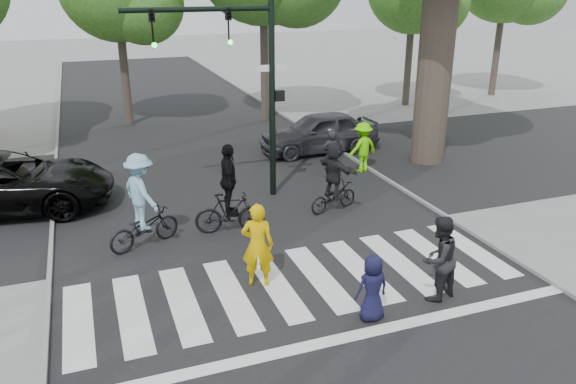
{
  "coord_description": "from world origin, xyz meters",
  "views": [
    {
      "loc": [
        -3.91,
        -8.91,
        6.1
      ],
      "look_at": [
        0.5,
        3.0,
        1.3
      ],
      "focal_mm": 35.0,
      "sensor_mm": 36.0,
      "label": 1
    }
  ],
  "objects_px": {
    "pedestrian_adult": "(439,258)",
    "traffic_signal": "(243,66)",
    "car_grey": "(319,132)",
    "car_suv": "(3,183)",
    "cyclist_mid": "(229,197)",
    "cyclist_left": "(142,207)",
    "pedestrian_child": "(372,288)",
    "cyclist_right": "(334,181)",
    "pedestrian_woman": "(258,245)"
  },
  "relations": [
    {
      "from": "cyclist_mid",
      "to": "car_suv",
      "type": "xyz_separation_m",
      "value": [
        -5.54,
        3.61,
        -0.15
      ]
    },
    {
      "from": "pedestrian_woman",
      "to": "car_suv",
      "type": "height_order",
      "value": "pedestrian_woman"
    },
    {
      "from": "traffic_signal",
      "to": "pedestrian_adult",
      "type": "relative_size",
      "value": 3.34
    },
    {
      "from": "pedestrian_adult",
      "to": "cyclist_mid",
      "type": "height_order",
      "value": "cyclist_mid"
    },
    {
      "from": "car_grey",
      "to": "pedestrian_adult",
      "type": "bearing_deg",
      "value": -10.91
    },
    {
      "from": "cyclist_left",
      "to": "cyclist_mid",
      "type": "height_order",
      "value": "cyclist_left"
    },
    {
      "from": "pedestrian_adult",
      "to": "cyclist_mid",
      "type": "xyz_separation_m",
      "value": [
        -3.1,
        4.58,
        0.07
      ]
    },
    {
      "from": "traffic_signal",
      "to": "cyclist_left",
      "type": "height_order",
      "value": "traffic_signal"
    },
    {
      "from": "traffic_signal",
      "to": "cyclist_mid",
      "type": "height_order",
      "value": "traffic_signal"
    },
    {
      "from": "pedestrian_woman",
      "to": "car_suv",
      "type": "bearing_deg",
      "value": -28.52
    },
    {
      "from": "traffic_signal",
      "to": "pedestrian_adult",
      "type": "height_order",
      "value": "traffic_signal"
    },
    {
      "from": "car_grey",
      "to": "cyclist_left",
      "type": "bearing_deg",
      "value": -50.81
    },
    {
      "from": "pedestrian_adult",
      "to": "traffic_signal",
      "type": "bearing_deg",
      "value": -90.27
    },
    {
      "from": "car_suv",
      "to": "car_grey",
      "type": "bearing_deg",
      "value": -69.65
    },
    {
      "from": "car_grey",
      "to": "pedestrian_woman",
      "type": "bearing_deg",
      "value": -31.18
    },
    {
      "from": "pedestrian_woman",
      "to": "pedestrian_child",
      "type": "bearing_deg",
      "value": 150.45
    },
    {
      "from": "pedestrian_child",
      "to": "car_suv",
      "type": "height_order",
      "value": "car_suv"
    },
    {
      "from": "cyclist_right",
      "to": "car_grey",
      "type": "height_order",
      "value": "cyclist_right"
    },
    {
      "from": "pedestrian_adult",
      "to": "cyclist_left",
      "type": "bearing_deg",
      "value": -57.55
    },
    {
      "from": "pedestrian_child",
      "to": "cyclist_left",
      "type": "bearing_deg",
      "value": -53.49
    },
    {
      "from": "traffic_signal",
      "to": "car_grey",
      "type": "xyz_separation_m",
      "value": [
        3.95,
        3.7,
        -3.14
      ]
    },
    {
      "from": "pedestrian_woman",
      "to": "car_suv",
      "type": "distance_m",
      "value": 8.38
    },
    {
      "from": "cyclist_left",
      "to": "car_grey",
      "type": "height_order",
      "value": "cyclist_left"
    },
    {
      "from": "pedestrian_child",
      "to": "pedestrian_adult",
      "type": "relative_size",
      "value": 0.75
    },
    {
      "from": "pedestrian_child",
      "to": "car_suv",
      "type": "bearing_deg",
      "value": -51.37
    },
    {
      "from": "cyclist_left",
      "to": "car_grey",
      "type": "xyz_separation_m",
      "value": [
        7.18,
        5.97,
        -0.26
      ]
    },
    {
      "from": "pedestrian_woman",
      "to": "pedestrian_child",
      "type": "distance_m",
      "value": 2.6
    },
    {
      "from": "pedestrian_child",
      "to": "car_suv",
      "type": "relative_size",
      "value": 0.23
    },
    {
      "from": "pedestrian_adult",
      "to": "cyclist_right",
      "type": "relative_size",
      "value": 0.9
    },
    {
      "from": "cyclist_right",
      "to": "traffic_signal",
      "type": "bearing_deg",
      "value": 138.53
    },
    {
      "from": "pedestrian_child",
      "to": "cyclist_mid",
      "type": "distance_m",
      "value": 5.04
    },
    {
      "from": "car_suv",
      "to": "pedestrian_child",
      "type": "bearing_deg",
      "value": -131.94
    },
    {
      "from": "pedestrian_woman",
      "to": "pedestrian_adult",
      "type": "bearing_deg",
      "value": 172.38
    },
    {
      "from": "pedestrian_child",
      "to": "pedestrian_adult",
      "type": "distance_m",
      "value": 1.63
    },
    {
      "from": "traffic_signal",
      "to": "pedestrian_child",
      "type": "xyz_separation_m",
      "value": [
        0.43,
        -6.99,
        -3.23
      ]
    },
    {
      "from": "cyclist_left",
      "to": "cyclist_right",
      "type": "distance_m",
      "value": 5.28
    },
    {
      "from": "pedestrian_woman",
      "to": "cyclist_mid",
      "type": "height_order",
      "value": "cyclist_mid"
    },
    {
      "from": "pedestrian_adult",
      "to": "cyclist_mid",
      "type": "relative_size",
      "value": 0.77
    },
    {
      "from": "pedestrian_woman",
      "to": "pedestrian_adult",
      "type": "xyz_separation_m",
      "value": [
        3.23,
        -1.79,
        -0.03
      ]
    },
    {
      "from": "pedestrian_adult",
      "to": "cyclist_right",
      "type": "bearing_deg",
      "value": -106.9
    },
    {
      "from": "pedestrian_child",
      "to": "cyclist_right",
      "type": "xyz_separation_m",
      "value": [
        1.59,
        5.2,
        0.22
      ]
    },
    {
      "from": "cyclist_mid",
      "to": "car_suv",
      "type": "relative_size",
      "value": 0.4
    },
    {
      "from": "pedestrian_woman",
      "to": "cyclist_mid",
      "type": "xyz_separation_m",
      "value": [
        0.13,
        2.79,
        0.04
      ]
    },
    {
      "from": "pedestrian_adult",
      "to": "pedestrian_woman",
      "type": "bearing_deg",
      "value": -45.93
    },
    {
      "from": "pedestrian_child",
      "to": "cyclist_right",
      "type": "bearing_deg",
      "value": -108.31
    },
    {
      "from": "pedestrian_woman",
      "to": "cyclist_mid",
      "type": "distance_m",
      "value": 2.8
    },
    {
      "from": "pedestrian_adult",
      "to": "car_suv",
      "type": "distance_m",
      "value": 11.9
    },
    {
      "from": "cyclist_right",
      "to": "pedestrian_child",
      "type": "bearing_deg",
      "value": -107.01
    },
    {
      "from": "cyclist_mid",
      "to": "car_suv",
      "type": "bearing_deg",
      "value": 146.89
    },
    {
      "from": "cyclist_mid",
      "to": "car_grey",
      "type": "relative_size",
      "value": 0.52
    }
  ]
}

